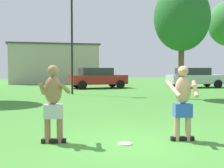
# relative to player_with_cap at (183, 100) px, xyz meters

# --- Properties ---
(ground_plane) EXTENTS (80.00, 80.00, 0.00)m
(ground_plane) POSITION_rel_player_with_cap_xyz_m (-1.02, 0.07, -0.89)
(ground_plane) COLOR #428433
(player_with_cap) EXTENTS (0.67, 0.62, 1.63)m
(player_with_cap) POSITION_rel_player_with_cap_xyz_m (0.00, 0.00, 0.00)
(player_with_cap) COLOR black
(player_with_cap) RESTS_ON ground_plane
(player_in_gray) EXTENTS (0.71, 0.65, 1.64)m
(player_in_gray) POSITION_rel_player_with_cap_xyz_m (-2.70, 0.55, -0.03)
(player_in_gray) COLOR black
(player_in_gray) RESTS_ON ground_plane
(frisbee) EXTENTS (0.30, 0.30, 0.03)m
(frisbee) POSITION_rel_player_with_cap_xyz_m (-1.30, 0.04, -0.88)
(frisbee) COLOR white
(frisbee) RESTS_ON ground_plane
(car_silver_mid_lot) EXTENTS (4.46, 2.38, 1.58)m
(car_silver_mid_lot) POSITION_rel_player_with_cap_xyz_m (9.61, 15.68, -0.06)
(car_silver_mid_lot) COLOR silver
(car_silver_mid_lot) RESTS_ON ground_plane
(car_red_far_end) EXTENTS (4.45, 2.35, 1.58)m
(car_red_far_end) POSITION_rel_player_with_cap_xyz_m (1.94, 16.95, -0.06)
(car_red_far_end) COLOR maroon
(car_red_far_end) RESTS_ON ground_plane
(lamp_post) EXTENTS (0.60, 0.24, 6.08)m
(lamp_post) POSITION_rel_player_with_cap_xyz_m (-0.70, 12.10, 2.81)
(lamp_post) COLOR black
(lamp_post) RESTS_ON ground_plane
(outbuilding_behind_lot) EXTENTS (9.13, 4.89, 4.04)m
(outbuilding_behind_lot) POSITION_rel_player_with_cap_xyz_m (-0.70, 26.39, 1.14)
(outbuilding_behind_lot) COLOR #B2A893
(outbuilding_behind_lot) RESTS_ON ground_plane
(tree_near_building) EXTENTS (2.82, 2.82, 5.78)m
(tree_near_building) POSITION_rel_player_with_cap_xyz_m (4.30, 8.04, 3.19)
(tree_near_building) COLOR brown
(tree_near_building) RESTS_ON ground_plane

